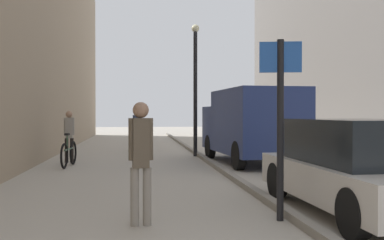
% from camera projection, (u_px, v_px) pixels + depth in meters
% --- Properties ---
extents(ground_plane, '(80.00, 80.00, 0.00)m').
position_uv_depth(ground_plane, '(158.00, 164.00, 13.99)').
color(ground_plane, '#A8A093').
extents(kerb_strip, '(0.16, 40.00, 0.12)m').
position_uv_depth(kerb_strip, '(210.00, 162.00, 14.17)').
color(kerb_strip, gray).
rests_on(kerb_strip, ground_plane).
extents(pedestrian_main_foreground, '(0.34, 0.22, 1.70)m').
position_uv_depth(pedestrian_main_foreground, '(141.00, 154.00, 6.31)').
color(pedestrian_main_foreground, gray).
rests_on(pedestrian_main_foreground, ground_plane).
extents(pedestrian_mid_block, '(0.34, 0.22, 1.71)m').
position_uv_depth(pedestrian_mid_block, '(137.00, 127.00, 19.09)').
color(pedestrian_mid_block, '#2D3851').
rests_on(pedestrian_mid_block, ground_plane).
extents(pedestrian_far_crossing, '(0.32, 0.21, 1.63)m').
position_uv_depth(pedestrian_far_crossing, '(69.00, 133.00, 14.52)').
color(pedestrian_far_crossing, black).
rests_on(pedestrian_far_crossing, ground_plane).
extents(delivery_van, '(2.34, 5.11, 2.26)m').
position_uv_depth(delivery_van, '(251.00, 124.00, 14.33)').
color(delivery_van, navy).
rests_on(delivery_van, ground_plane).
extents(parked_car, '(1.92, 4.24, 1.45)m').
position_uv_depth(parked_car, '(359.00, 167.00, 7.13)').
color(parked_car, silver).
rests_on(parked_car, ground_plane).
extents(street_sign_post, '(0.59, 0.16, 2.60)m').
position_uv_depth(street_sign_post, '(280.00, 113.00, 6.61)').
color(street_sign_post, black).
rests_on(street_sign_post, ground_plane).
extents(lamp_post, '(0.28, 0.28, 4.76)m').
position_uv_depth(lamp_post, '(195.00, 81.00, 16.64)').
color(lamp_post, black).
rests_on(lamp_post, ground_plane).
extents(bicycle_leaning, '(0.23, 1.77, 0.98)m').
position_uv_depth(bicycle_leaning, '(69.00, 154.00, 13.35)').
color(bicycle_leaning, black).
rests_on(bicycle_leaning, ground_plane).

